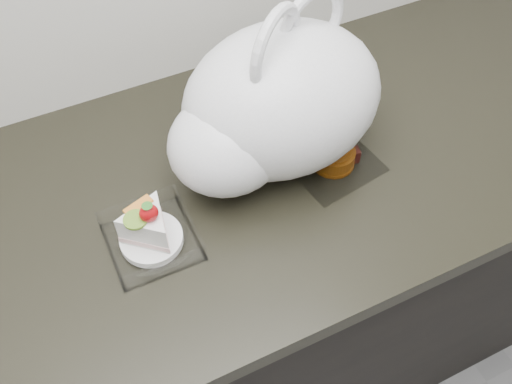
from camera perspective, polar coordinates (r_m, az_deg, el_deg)
The scene contains 4 objects.
counter at distance 1.38m, azimuth -7.15°, elevation -12.54°, with size 2.04×0.64×0.90m.
cake_tray at distance 0.93m, azimuth -10.56°, elevation -4.01°, with size 0.14×0.14×0.11m.
mooncake_wrap at distance 1.04m, azimuth 7.82°, elevation 3.41°, with size 0.17×0.17×0.04m.
plastic_bag at distance 0.96m, azimuth 1.61°, elevation 8.44°, with size 0.46×0.39×0.32m.
Camera 1 is at (-0.10, 1.09, 1.69)m, focal length 40.00 mm.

